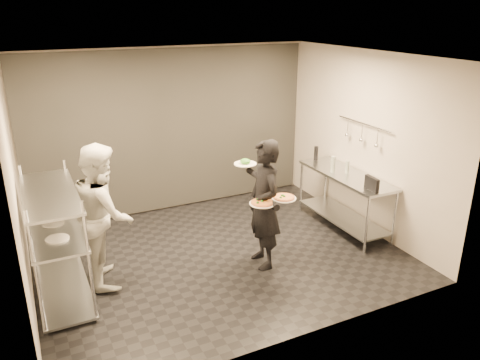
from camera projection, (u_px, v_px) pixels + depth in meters
name	position (u px, v px, depth m)	size (l,w,h in m)	color
room_shell	(189.00, 143.00, 7.29)	(5.00, 4.00, 2.80)	black
pass_rack	(56.00, 238.00, 5.63)	(0.60, 1.60, 1.50)	silver
prep_counter	(345.00, 191.00, 7.45)	(0.60, 1.80, 0.92)	silver
utensil_rail	(362.00, 133.00, 7.24)	(0.07, 1.20, 0.31)	silver
waiter	(264.00, 205.00, 6.27)	(0.65, 0.43, 1.79)	black
chef	(104.00, 214.00, 5.92)	(0.90, 0.70, 1.85)	silver
pizza_plate_near	(262.00, 203.00, 6.00)	(0.34, 0.34, 0.05)	white
pizza_plate_far	(284.00, 197.00, 6.08)	(0.32, 0.32, 0.05)	white
salad_plate	(245.00, 163.00, 6.33)	(0.31, 0.31, 0.07)	white
pos_monitor	(372.00, 184.00, 6.66)	(0.06, 0.28, 0.20)	black
bottle_green	(333.00, 164.00, 7.38)	(0.07, 0.07, 0.26)	gray
bottle_clear	(347.00, 167.00, 7.35)	(0.06, 0.06, 0.20)	gray
bottle_dark	(316.00, 153.00, 7.97)	(0.07, 0.07, 0.24)	black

